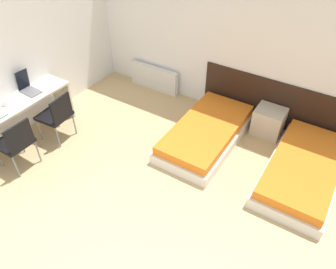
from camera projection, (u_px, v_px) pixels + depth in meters
wall_back at (225, 40)px, 5.49m from camera, size 6.15×0.05×2.70m
wall_left at (25, 48)px, 5.25m from camera, size 0.05×4.96×2.70m
headboard_panel at (276, 105)px, 5.61m from camera, size 2.68×0.03×0.88m
bed_near_window at (206, 133)px, 5.47m from camera, size 0.99×1.93×0.33m
bed_near_door at (303, 170)px, 4.82m from camera, size 0.99×1.93×0.33m
nightstand at (269, 122)px, 5.58m from camera, size 0.48×0.43×0.48m
radiator at (154, 78)px, 6.69m from camera, size 1.08×0.12×0.49m
desk at (15, 113)px, 5.19m from camera, size 0.51×1.93×0.74m
chair_near_laptop at (56, 114)px, 5.31m from camera, size 0.49×0.49×0.86m
chair_near_notebook at (16, 141)px, 4.80m from camera, size 0.47×0.47×0.86m
laptop at (28, 87)px, 5.34m from camera, size 0.36×0.24×0.35m
mug at (5, 103)px, 5.03m from camera, size 0.08×0.08×0.09m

